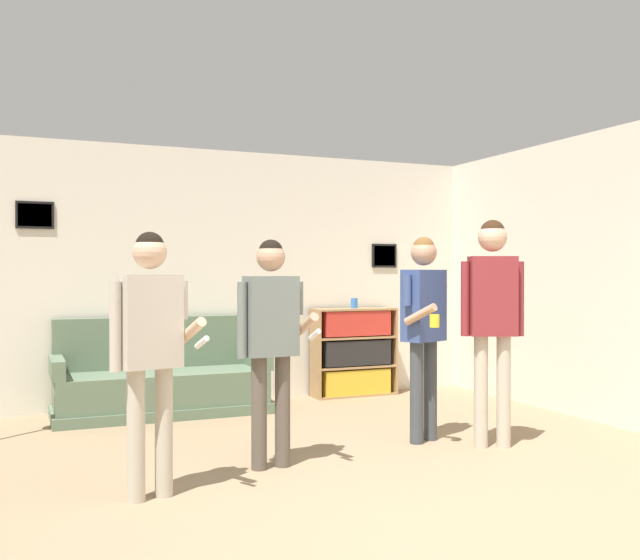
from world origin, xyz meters
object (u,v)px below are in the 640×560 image
object	(u,v)px
person_player_foreground_left	(150,336)
person_spectator_near_bookshelf	(492,306)
bookshelf	(354,352)
person_watcher_holding_cup	(424,316)
couch	(161,383)
drinking_cup	(354,303)
person_player_foreground_center	(271,329)

from	to	relation	value
person_player_foreground_left	person_spectator_near_bookshelf	world-z (taller)	person_spectator_near_bookshelf
bookshelf	person_watcher_holding_cup	distance (m)	2.33
couch	drinking_cup	xyz separation A→B (m)	(2.20, 0.19, 0.74)
couch	drinking_cup	size ratio (longest dim) A/B	18.00
couch	bookshelf	bearing A→B (deg)	4.97
person_watcher_holding_cup	person_spectator_near_bookshelf	distance (m)	0.56
bookshelf	drinking_cup	size ratio (longest dim) A/B	8.66
bookshelf	person_spectator_near_bookshelf	xyz separation A→B (m)	(-0.03, -2.60, 0.63)
person_player_foreground_left	person_player_foreground_center	size ratio (longest dim) A/B	1.01
person_spectator_near_bookshelf	person_player_foreground_center	bearing A→B (deg)	176.44
person_watcher_holding_cup	person_spectator_near_bookshelf	bearing A→B (deg)	-43.08
person_player_foreground_center	person_watcher_holding_cup	world-z (taller)	person_watcher_holding_cup
bookshelf	person_player_foreground_left	distance (m)	3.99
couch	person_watcher_holding_cup	bearing A→B (deg)	-48.98
person_player_foreground_center	drinking_cup	size ratio (longest dim) A/B	14.19
person_watcher_holding_cup	person_player_foreground_left	bearing A→B (deg)	-164.77
couch	drinking_cup	distance (m)	2.33
drinking_cup	person_player_foreground_center	bearing A→B (deg)	-126.66
person_player_foreground_center	bookshelf	bearing A→B (deg)	53.40
person_spectator_near_bookshelf	bookshelf	bearing A→B (deg)	89.28
person_player_foreground_center	person_spectator_near_bookshelf	bearing A→B (deg)	-3.56
bookshelf	drinking_cup	bearing A→B (deg)	3.32
bookshelf	person_spectator_near_bookshelf	world-z (taller)	person_spectator_near_bookshelf
bookshelf	person_watcher_holding_cup	xyz separation A→B (m)	(-0.43, -2.22, 0.54)
person_player_foreground_left	person_spectator_near_bookshelf	bearing A→B (deg)	5.40
person_player_foreground_left	person_watcher_holding_cup	distance (m)	2.40
person_player_foreground_center	drinking_cup	bearing A→B (deg)	53.34
person_player_foreground_center	person_spectator_near_bookshelf	size ratio (longest dim) A/B	0.90
person_player_foreground_center	person_watcher_holding_cup	distance (m)	1.44
person_watcher_holding_cup	person_spectator_near_bookshelf	xyz separation A→B (m)	(0.40, -0.37, 0.09)
bookshelf	drinking_cup	distance (m)	0.55
person_player_foreground_left	person_player_foreground_center	distance (m)	0.98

